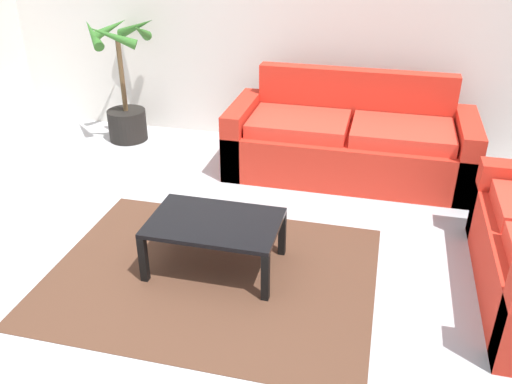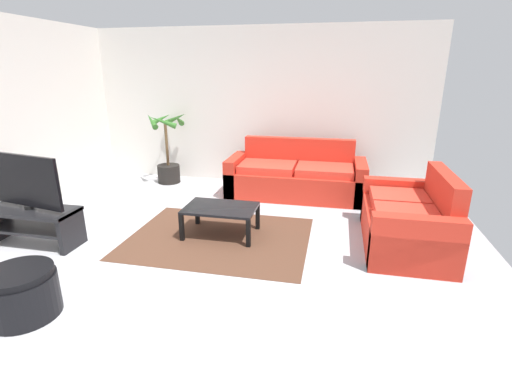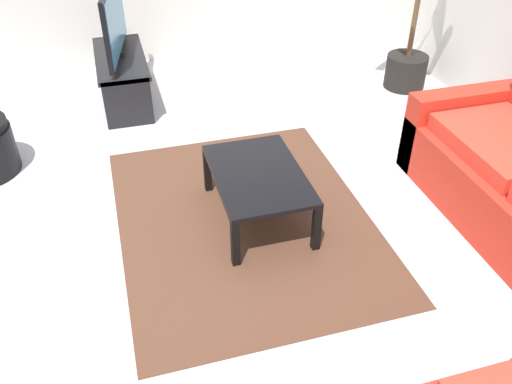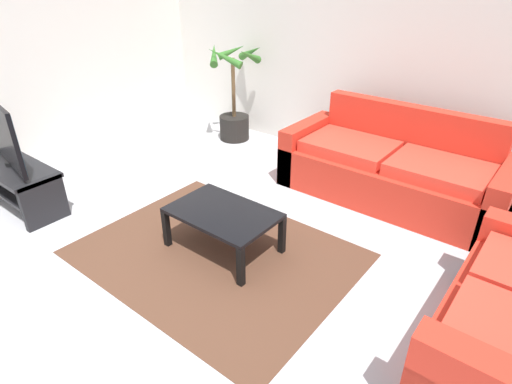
% 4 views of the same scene
% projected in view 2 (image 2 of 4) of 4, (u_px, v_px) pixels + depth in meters
% --- Properties ---
extents(ground_plane, '(6.60, 6.60, 0.00)m').
position_uv_depth(ground_plane, '(203.00, 253.00, 4.26)').
color(ground_plane, '#B2B2B7').
extents(wall_back, '(6.00, 0.06, 2.70)m').
position_uv_depth(wall_back, '(258.00, 107.00, 6.62)').
color(wall_back, silver).
rests_on(wall_back, ground).
extents(couch_main, '(2.20, 0.90, 0.90)m').
position_uv_depth(couch_main, '(296.00, 178.00, 6.12)').
color(couch_main, red).
rests_on(couch_main, ground).
extents(couch_loveseat, '(0.90, 1.55, 0.90)m').
position_uv_depth(couch_loveseat, '(408.00, 222.00, 4.38)').
color(couch_loveseat, red).
rests_on(couch_loveseat, ground).
extents(tv_stand, '(1.10, 0.45, 0.45)m').
position_uv_depth(tv_stand, '(32.00, 221.00, 4.40)').
color(tv_stand, black).
rests_on(tv_stand, ground).
extents(tv, '(1.07, 0.23, 0.65)m').
position_uv_depth(tv, '(24.00, 181.00, 4.25)').
color(tv, black).
rests_on(tv, tv_stand).
extents(coffee_table, '(0.88, 0.58, 0.37)m').
position_uv_depth(coffee_table, '(221.00, 211.00, 4.65)').
color(coffee_table, black).
rests_on(coffee_table, ground).
extents(area_rug, '(2.20, 1.70, 0.01)m').
position_uv_depth(area_rug, '(219.00, 237.00, 4.65)').
color(area_rug, '#513323').
rests_on(area_rug, ground).
extents(potted_palm, '(0.73, 0.76, 1.29)m').
position_uv_depth(potted_palm, '(168.00, 157.00, 6.80)').
color(potted_palm, black).
rests_on(potted_palm, ground).
extents(ottoman, '(0.57, 0.57, 0.42)m').
position_uv_depth(ottoman, '(22.00, 293.00, 3.13)').
color(ottoman, black).
rests_on(ottoman, ground).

